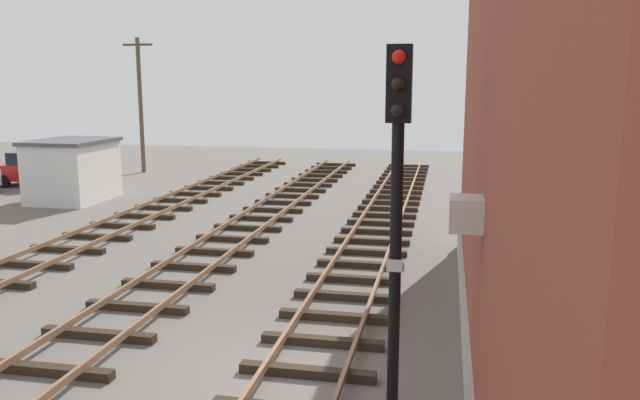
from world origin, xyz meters
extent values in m
plane|color=#605B56|center=(0.00, 0.00, 0.00)|extent=(80.00, 80.00, 0.00)
cube|color=#2D2319|center=(0.56, 0.00, 0.09)|extent=(2.50, 0.24, 0.18)
cube|color=#2D2319|center=(0.56, 1.41, 0.09)|extent=(2.50, 0.24, 0.18)
cube|color=#2D2319|center=(0.56, 2.82, 0.09)|extent=(2.50, 0.24, 0.18)
cube|color=#2D2319|center=(0.56, 4.23, 0.09)|extent=(2.50, 0.24, 0.18)
cube|color=#2D2319|center=(0.56, 5.63, 0.09)|extent=(2.50, 0.24, 0.18)
cube|color=#2D2319|center=(0.56, 7.04, 0.09)|extent=(2.50, 0.24, 0.18)
cube|color=#2D2319|center=(0.56, 8.45, 0.09)|extent=(2.50, 0.24, 0.18)
cube|color=#2D2319|center=(0.56, 9.86, 0.09)|extent=(2.50, 0.24, 0.18)
cube|color=#2D2319|center=(0.56, 11.27, 0.09)|extent=(2.50, 0.24, 0.18)
cube|color=#2D2319|center=(0.56, 12.68, 0.09)|extent=(2.50, 0.24, 0.18)
cube|color=#2D2319|center=(0.56, 14.08, 0.09)|extent=(2.50, 0.24, 0.18)
cube|color=#2D2319|center=(0.56, 15.49, 0.09)|extent=(2.50, 0.24, 0.18)
cube|color=#2D2319|center=(0.56, 16.90, 0.09)|extent=(2.50, 0.24, 0.18)
cube|color=#2D2319|center=(0.56, 18.31, 0.09)|extent=(2.50, 0.24, 0.18)
cube|color=#2D2319|center=(0.56, 19.72, 0.09)|extent=(2.50, 0.24, 0.18)
cube|color=#2D2319|center=(0.56, 21.13, 0.09)|extent=(2.50, 0.24, 0.18)
cube|color=#2D2319|center=(0.56, 22.53, 0.09)|extent=(2.50, 0.24, 0.18)
cube|color=#2D2319|center=(0.56, 23.94, 0.09)|extent=(2.50, 0.24, 0.18)
cube|color=#2D2319|center=(0.56, 25.35, 0.09)|extent=(2.50, 0.24, 0.18)
cube|color=#2D2319|center=(0.56, 26.76, 0.09)|extent=(2.50, 0.24, 0.18)
cube|color=#2D2319|center=(0.56, 28.17, 0.09)|extent=(2.50, 0.24, 0.18)
cube|color=#2D2319|center=(0.56, 29.58, 0.09)|extent=(2.50, 0.24, 0.18)
cube|color=brown|center=(-0.16, 0.00, 0.25)|extent=(0.08, 60.56, 0.14)
cube|color=brown|center=(1.28, 0.00, 0.25)|extent=(0.08, 60.56, 0.14)
cube|color=#2D2319|center=(-4.05, -0.84, 0.09)|extent=(2.50, 0.24, 0.18)
cube|color=#2D2319|center=(-4.05, 0.84, 0.09)|extent=(2.50, 0.24, 0.18)
cube|color=#2D2319|center=(-4.05, 2.52, 0.09)|extent=(2.50, 0.24, 0.18)
cube|color=#2D2319|center=(-4.05, 4.21, 0.09)|extent=(2.50, 0.24, 0.18)
cube|color=#2D2319|center=(-4.05, 5.89, 0.09)|extent=(2.50, 0.24, 0.18)
cube|color=#2D2319|center=(-4.05, 7.57, 0.09)|extent=(2.50, 0.24, 0.18)
cube|color=#2D2319|center=(-4.05, 9.25, 0.09)|extent=(2.50, 0.24, 0.18)
cube|color=#2D2319|center=(-4.05, 10.93, 0.09)|extent=(2.50, 0.24, 0.18)
cube|color=#2D2319|center=(-4.05, 12.62, 0.09)|extent=(2.50, 0.24, 0.18)
cube|color=#2D2319|center=(-4.05, 14.30, 0.09)|extent=(2.50, 0.24, 0.18)
cube|color=#2D2319|center=(-4.05, 15.98, 0.09)|extent=(2.50, 0.24, 0.18)
cube|color=#2D2319|center=(-4.05, 17.66, 0.09)|extent=(2.50, 0.24, 0.18)
cube|color=#2D2319|center=(-4.05, 19.35, 0.09)|extent=(2.50, 0.24, 0.18)
cube|color=#2D2319|center=(-4.05, 21.03, 0.09)|extent=(2.50, 0.24, 0.18)
cube|color=#2D2319|center=(-4.05, 22.71, 0.09)|extent=(2.50, 0.24, 0.18)
cube|color=#2D2319|center=(-4.05, 24.39, 0.09)|extent=(2.50, 0.24, 0.18)
cube|color=#2D2319|center=(-4.05, 26.08, 0.09)|extent=(2.50, 0.24, 0.18)
cube|color=#2D2319|center=(-4.05, 27.76, 0.09)|extent=(2.50, 0.24, 0.18)
cube|color=#2D2319|center=(-4.05, 29.44, 0.09)|extent=(2.50, 0.24, 0.18)
cube|color=brown|center=(-4.77, 0.00, 0.25)|extent=(0.08, 60.56, 0.14)
cube|color=brown|center=(-3.33, 0.00, 0.25)|extent=(0.08, 60.56, 0.14)
cube|color=#2D2319|center=(-8.66, 5.19, 0.09)|extent=(2.50, 0.24, 0.18)
cube|color=#2D2319|center=(-8.66, 6.92, 0.09)|extent=(2.50, 0.24, 0.18)
cube|color=#2D2319|center=(-8.66, 8.65, 0.09)|extent=(2.50, 0.24, 0.18)
cube|color=#2D2319|center=(-8.66, 10.38, 0.09)|extent=(2.50, 0.24, 0.18)
cube|color=#2D2319|center=(-8.66, 12.11, 0.09)|extent=(2.50, 0.24, 0.18)
cube|color=#2D2319|center=(-8.66, 13.84, 0.09)|extent=(2.50, 0.24, 0.18)
cube|color=#2D2319|center=(-8.66, 15.57, 0.09)|extent=(2.50, 0.24, 0.18)
cube|color=#2D2319|center=(-8.66, 17.30, 0.09)|extent=(2.50, 0.24, 0.18)
cube|color=#2D2319|center=(-8.66, 19.03, 0.09)|extent=(2.50, 0.24, 0.18)
cube|color=#2D2319|center=(-8.66, 20.76, 0.09)|extent=(2.50, 0.24, 0.18)
cube|color=#2D2319|center=(-8.66, 22.49, 0.09)|extent=(2.50, 0.24, 0.18)
cube|color=#2D2319|center=(-8.66, 24.22, 0.09)|extent=(2.50, 0.24, 0.18)
cube|color=#2D2319|center=(-8.66, 25.95, 0.09)|extent=(2.50, 0.24, 0.18)
cube|color=#2D2319|center=(-8.66, 27.69, 0.09)|extent=(2.50, 0.24, 0.18)
cube|color=#2D2319|center=(-8.66, 29.42, 0.09)|extent=(2.50, 0.24, 0.18)
cylinder|color=black|center=(2.19, -1.21, 2.33)|extent=(0.18, 0.18, 4.66)
cube|color=black|center=(2.19, -1.21, 5.21)|extent=(0.36, 0.24, 1.10)
sphere|color=red|center=(2.19, -1.39, 5.57)|extent=(0.20, 0.20, 0.20)
sphere|color=black|center=(2.19, -1.39, 5.21)|extent=(0.20, 0.20, 0.20)
sphere|color=black|center=(2.19, -1.39, 4.84)|extent=(0.20, 0.20, 0.20)
cube|color=white|center=(2.19, -1.35, 2.56)|extent=(0.24, 0.03, 0.18)
cube|color=#B2B2AD|center=(3.36, 0.78, 0.45)|extent=(0.08, 18.45, 0.90)
cube|color=silver|center=(3.17, -1.98, 3.52)|extent=(0.44, 0.60, 0.44)
cube|color=silver|center=(-13.51, 15.04, 1.30)|extent=(2.80, 3.60, 2.60)
cube|color=#4C4C51|center=(-13.51, 15.04, 2.68)|extent=(3.00, 3.80, 0.16)
cube|color=brown|center=(-14.93, 15.04, 1.00)|extent=(0.06, 0.90, 2.00)
cube|color=red|center=(-17.77, 18.48, 0.72)|extent=(4.20, 1.80, 0.80)
cube|color=#1E232D|center=(-17.77, 18.48, 1.44)|extent=(2.31, 1.66, 0.64)
cylinder|color=black|center=(-16.47, 19.38, 0.32)|extent=(0.64, 0.24, 0.64)
cylinder|color=black|center=(-16.47, 17.58, 0.32)|extent=(0.64, 0.24, 0.64)
cylinder|color=black|center=(-19.07, 19.38, 0.32)|extent=(0.64, 0.24, 0.64)
cylinder|color=black|center=(-19.07, 17.58, 0.32)|extent=(0.64, 0.24, 0.64)
cylinder|color=brown|center=(-14.77, 24.27, 3.90)|extent=(0.24, 0.24, 7.80)
cube|color=#4C3D2D|center=(-14.77, 24.27, 7.40)|extent=(1.80, 0.12, 0.12)
camera|label=1|loc=(2.89, -10.44, 5.21)|focal=35.70mm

